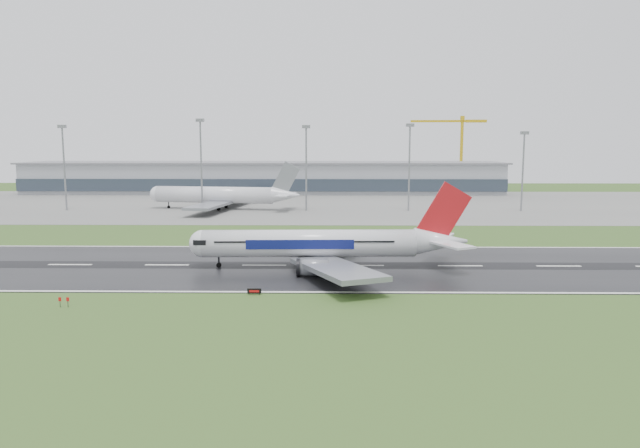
{
  "coord_description": "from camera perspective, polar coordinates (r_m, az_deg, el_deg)",
  "views": [
    {
      "loc": [
        33.12,
        -116.7,
        24.52
      ],
      "look_at": [
        31.26,
        12.0,
        7.0
      ],
      "focal_mm": 32.7,
      "sensor_mm": 36.0,
      "label": 1
    }
  ],
  "objects": [
    {
      "name": "ground",
      "position": [
        123.76,
        -14.75,
        -3.94
      ],
      "size": [
        520.0,
        520.0,
        0.0
      ],
      "primitive_type": "plane",
      "color": "#2F4E1C",
      "rests_on": "ground"
    },
    {
      "name": "runway_sign",
      "position": [
        97.3,
        -6.45,
        -6.58
      ],
      "size": [
        2.29,
        0.87,
        1.04
      ],
      "primitive_type": null,
      "rotation": [
        0.0,
        0.0,
        0.27
      ],
      "color": "black",
      "rests_on": "ground"
    },
    {
      "name": "apron",
      "position": [
        245.18,
        -6.94,
        1.96
      ],
      "size": [
        400.0,
        130.0,
        0.08
      ],
      "primitive_type": "cube",
      "color": "slate",
      "rests_on": "ground"
    },
    {
      "name": "main_airliner",
      "position": [
        116.22,
        0.88,
        -0.26
      ],
      "size": [
        57.36,
        54.8,
        16.44
      ],
      "primitive_type": null,
      "rotation": [
        0.0,
        0.0,
        0.03
      ],
      "color": "silver",
      "rests_on": "runway"
    },
    {
      "name": "floodmast_3",
      "position": [
        217.05,
        -1.36,
        5.31
      ],
      "size": [
        0.64,
        0.64,
        30.55
      ],
      "primitive_type": "cylinder",
      "color": "gray",
      "rests_on": "ground"
    },
    {
      "name": "floodmast_1",
      "position": [
        238.28,
        -23.73,
        4.89
      ],
      "size": [
        0.64,
        0.64,
        30.68
      ],
      "primitive_type": "cylinder",
      "color": "gray",
      "rests_on": "ground"
    },
    {
      "name": "terminal",
      "position": [
        303.99,
        -5.45,
        4.51
      ],
      "size": [
        240.0,
        36.0,
        15.0
      ],
      "primitive_type": "cube",
      "color": "gray",
      "rests_on": "ground"
    },
    {
      "name": "floodmast_5",
      "position": [
        228.54,
        19.22,
        4.72
      ],
      "size": [
        0.64,
        0.64,
        28.27
      ],
      "primitive_type": "cylinder",
      "color": "gray",
      "rests_on": "ground"
    },
    {
      "name": "parked_airliner",
      "position": [
        225.41,
        -9.7,
        3.67
      ],
      "size": [
        67.98,
        64.5,
        17.65
      ],
      "primitive_type": null,
      "rotation": [
        0.0,
        0.0,
        -0.15
      ],
      "color": "silver",
      "rests_on": "apron"
    },
    {
      "name": "runway",
      "position": [
        123.75,
        -14.75,
        -3.91
      ],
      "size": [
        400.0,
        45.0,
        0.1
      ],
      "primitive_type": "cube",
      "color": "black",
      "rests_on": "ground"
    },
    {
      "name": "floodmast_4",
      "position": [
        218.94,
        8.72,
        5.31
      ],
      "size": [
        0.64,
        0.64,
        31.11
      ],
      "primitive_type": "cylinder",
      "color": "gray",
      "rests_on": "ground"
    },
    {
      "name": "tower_crane",
      "position": [
        324.72,
        13.66,
        6.75
      ],
      "size": [
        40.39,
        4.13,
        40.16
      ],
      "primitive_type": null,
      "rotation": [
        0.0,
        0.0,
        -0.05
      ],
      "color": "gold",
      "rests_on": "ground"
    },
    {
      "name": "floodmast_2",
      "position": [
        221.95,
        -11.54,
        5.51
      ],
      "size": [
        0.64,
        0.64,
        32.91
      ],
      "primitive_type": "cylinder",
      "color": "gray",
      "rests_on": "ground"
    }
  ]
}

